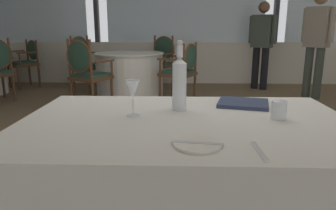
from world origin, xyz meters
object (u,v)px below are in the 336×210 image
at_px(side_plate, 197,144).
at_px(dining_chair_1_1, 86,69).
at_px(water_bottle, 179,82).
at_px(menu_book, 243,103).
at_px(dining_chair_1_2, 182,68).
at_px(dining_chair_1_3, 161,58).
at_px(dining_chair_3_3, 27,59).
at_px(wine_glass, 133,90).
at_px(water_tumbler, 279,110).
at_px(diner_person_0, 262,41).
at_px(dining_chair_1_0, 85,59).
at_px(diner_person_1, 317,38).

bearing_deg(side_plate, dining_chair_1_1, 112.68).
height_order(water_bottle, menu_book, water_bottle).
relative_size(dining_chair_1_2, dining_chair_1_3, 0.94).
xyz_separation_m(dining_chair_1_1, dining_chair_3_3, (-1.67, 1.72, -0.04)).
distance_m(wine_glass, water_tumbler, 0.69).
xyz_separation_m(dining_chair_1_3, diner_person_0, (1.88, -0.13, 0.34)).
relative_size(wine_glass, dining_chair_1_3, 0.18).
relative_size(water_bottle, wine_glass, 2.02).
xyz_separation_m(side_plate, wine_glass, (-0.29, 0.38, 0.12)).
bearing_deg(water_tumbler, diner_person_0, 76.73).
bearing_deg(dining_chair_1_3, diner_person_0, 114.19).
bearing_deg(dining_chair_3_3, menu_book, 76.72).
bearing_deg(menu_book, dining_chair_1_3, 113.06).
relative_size(side_plate, dining_chair_1_0, 0.17).
height_order(wine_glass, menu_book, wine_glass).
height_order(water_tumbler, dining_chair_1_0, dining_chair_1_0).
bearing_deg(water_bottle, wine_glass, -151.32).
xyz_separation_m(water_bottle, diner_person_1, (2.21, 3.64, 0.09)).
distance_m(menu_book, dining_chair_1_0, 4.50).
distance_m(dining_chair_3_3, diner_person_1, 5.26).
relative_size(menu_book, dining_chair_3_3, 0.29).
distance_m(side_plate, diner_person_1, 4.67).
relative_size(menu_book, dining_chair_1_0, 0.26).
bearing_deg(wine_glass, dining_chair_1_1, 110.49).
relative_size(water_tumbler, dining_chair_1_2, 0.09).
distance_m(water_tumbler, diner_person_1, 4.18).
bearing_deg(side_plate, diner_person_1, 62.61).
bearing_deg(water_tumbler, dining_chair_1_3, 99.82).
distance_m(water_tumbler, dining_chair_1_2, 3.35).
distance_m(side_plate, dining_chair_1_3, 5.05).
bearing_deg(diner_person_0, water_bottle, 20.16).
distance_m(dining_chair_1_1, dining_chair_1_2, 1.41).
bearing_deg(dining_chair_3_3, diner_person_1, 120.31).
height_order(water_tumbler, dining_chair_1_1, dining_chair_1_1).
bearing_deg(dining_chair_1_2, dining_chair_1_0, -0.00).
xyz_separation_m(side_plate, dining_chair_1_0, (-1.78, 4.61, -0.16)).
distance_m(water_bottle, diner_person_0, 4.66).
bearing_deg(diner_person_0, diner_person_1, 80.93).
bearing_deg(water_tumbler, dining_chair_1_0, 117.01).
distance_m(dining_chair_1_0, diner_person_1, 3.97).
height_order(dining_chair_1_0, dining_chair_1_1, dining_chair_1_0).
bearing_deg(water_bottle, dining_chair_1_3, 94.40).
relative_size(dining_chair_1_3, diner_person_0, 0.62).
xyz_separation_m(dining_chair_1_2, dining_chair_3_3, (-3.02, 1.30, -0.01)).
bearing_deg(dining_chair_1_1, menu_book, -120.00).
bearing_deg(diner_person_1, dining_chair_1_3, -57.39).
xyz_separation_m(side_plate, diner_person_1, (2.15, 4.14, 0.23)).
bearing_deg(diner_person_1, dining_chair_1_1, -24.02).
bearing_deg(diner_person_1, menu_book, 23.95).
bearing_deg(menu_book, water_bottle, -147.90).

